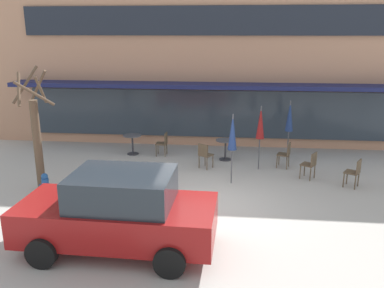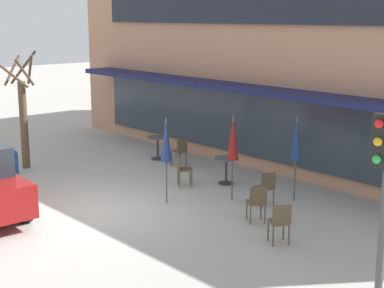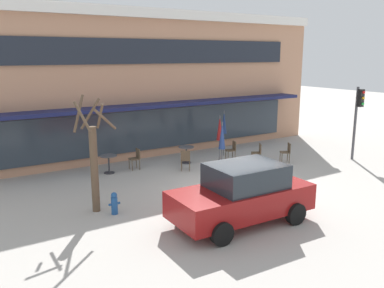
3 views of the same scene
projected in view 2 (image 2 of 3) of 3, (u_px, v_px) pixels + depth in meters
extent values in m
plane|color=#ADA8A0|center=(93.00, 212.00, 14.26)|extent=(80.00, 80.00, 0.00)
cube|color=tan|center=(341.00, 52.00, 20.01)|extent=(19.21, 8.00, 6.89)
cube|color=#191E4C|center=(249.00, 89.00, 17.25)|extent=(16.33, 1.10, 0.16)
cube|color=#1E232D|center=(262.00, 5.00, 17.05)|extent=(15.37, 0.10, 1.10)
cube|color=#2D3842|center=(259.00, 127.00, 17.83)|extent=(15.37, 0.10, 1.90)
cylinder|color=#333338|center=(158.00, 159.00, 19.47)|extent=(0.44, 0.44, 0.03)
cylinder|color=#333338|center=(158.00, 148.00, 19.40)|extent=(0.07, 0.07, 0.70)
cylinder|color=#4C4C51|center=(157.00, 137.00, 19.32)|extent=(0.70, 0.70, 0.03)
cylinder|color=#333338|center=(226.00, 183.00, 16.65)|extent=(0.44, 0.44, 0.03)
cylinder|color=#333338|center=(226.00, 171.00, 16.57)|extent=(0.07, 0.07, 0.70)
cylinder|color=#4C4C51|center=(226.00, 158.00, 16.49)|extent=(0.70, 0.70, 0.03)
cylinder|color=#4C4C51|center=(232.00, 159.00, 14.96)|extent=(0.04, 0.04, 2.20)
cone|color=maroon|center=(233.00, 138.00, 14.84)|extent=(0.28, 0.28, 1.10)
cylinder|color=#4C4C51|center=(296.00, 159.00, 14.90)|extent=(0.04, 0.04, 2.20)
cone|color=navy|center=(296.00, 138.00, 14.78)|extent=(0.28, 0.28, 1.10)
cylinder|color=#4C4C51|center=(166.00, 161.00, 14.71)|extent=(0.04, 0.04, 2.20)
cone|color=navy|center=(166.00, 140.00, 14.59)|extent=(0.28, 0.28, 1.10)
cylinder|color=brown|center=(268.00, 231.00, 12.41)|extent=(0.04, 0.04, 0.45)
cylinder|color=brown|center=(283.00, 229.00, 12.48)|extent=(0.04, 0.04, 0.45)
cylinder|color=brown|center=(273.00, 236.00, 12.09)|extent=(0.04, 0.04, 0.45)
cylinder|color=brown|center=(289.00, 235.00, 12.15)|extent=(0.04, 0.04, 0.45)
cube|color=brown|center=(279.00, 222.00, 12.23)|extent=(0.55, 0.55, 0.04)
cube|color=brown|center=(282.00, 215.00, 12.01)|extent=(0.24, 0.36, 0.40)
cylinder|color=brown|center=(190.00, 176.00, 16.62)|extent=(0.04, 0.04, 0.45)
cylinder|color=brown|center=(192.00, 179.00, 16.30)|extent=(0.04, 0.04, 0.45)
cylinder|color=brown|center=(178.00, 176.00, 16.58)|extent=(0.04, 0.04, 0.45)
cylinder|color=brown|center=(180.00, 180.00, 16.25)|extent=(0.04, 0.04, 0.45)
cube|color=brown|center=(185.00, 169.00, 16.38)|extent=(0.55, 0.55, 0.04)
cube|color=brown|center=(178.00, 162.00, 16.31)|extent=(0.36, 0.25, 0.40)
cylinder|color=brown|center=(171.00, 159.00, 18.60)|extent=(0.04, 0.04, 0.45)
cylinder|color=brown|center=(180.00, 157.00, 18.81)|extent=(0.04, 0.04, 0.45)
cylinder|color=brown|center=(178.00, 161.00, 18.34)|extent=(0.04, 0.04, 0.45)
cylinder|color=brown|center=(186.00, 159.00, 18.55)|extent=(0.04, 0.04, 0.45)
cube|color=brown|center=(179.00, 151.00, 18.52)|extent=(0.42, 0.42, 0.04)
cube|color=brown|center=(182.00, 146.00, 18.34)|extent=(0.06, 0.40, 0.40)
cylinder|color=brown|center=(247.00, 210.00, 13.69)|extent=(0.04, 0.04, 0.45)
cylinder|color=brown|center=(261.00, 210.00, 13.74)|extent=(0.04, 0.04, 0.45)
cylinder|color=brown|center=(250.00, 215.00, 13.36)|extent=(0.04, 0.04, 0.45)
cylinder|color=brown|center=(265.00, 214.00, 13.42)|extent=(0.04, 0.04, 0.45)
cube|color=brown|center=(256.00, 202.00, 13.50)|extent=(0.55, 0.55, 0.04)
cube|color=brown|center=(258.00, 195.00, 13.28)|extent=(0.25, 0.36, 0.40)
cylinder|color=brown|center=(255.00, 196.00, 14.79)|extent=(0.04, 0.04, 0.45)
cylinder|color=brown|center=(267.00, 194.00, 14.92)|extent=(0.04, 0.04, 0.45)
cylinder|color=brown|center=(262.00, 200.00, 14.49)|extent=(0.04, 0.04, 0.45)
cylinder|color=brown|center=(273.00, 198.00, 14.62)|extent=(0.04, 0.04, 0.45)
cube|color=brown|center=(264.00, 188.00, 14.65)|extent=(0.50, 0.50, 0.04)
cube|color=brown|center=(268.00, 181.00, 14.44)|extent=(0.16, 0.39, 0.40)
cylinder|color=black|center=(24.00, 209.00, 13.51)|extent=(0.65, 0.24, 0.64)
cylinder|color=brown|center=(24.00, 125.00, 18.12)|extent=(0.24, 0.24, 2.70)
cylinder|color=brown|center=(25.00, 72.00, 17.58)|extent=(0.08, 0.60, 0.84)
cylinder|color=brown|center=(30.00, 69.00, 17.90)|extent=(0.65, 0.21, 0.95)
cylinder|color=brown|center=(23.00, 67.00, 18.14)|extent=(0.60, 0.72, 1.05)
cylinder|color=brown|center=(12.00, 70.00, 17.91)|extent=(0.35, 0.71, 0.90)
cylinder|color=brown|center=(12.00, 75.00, 17.32)|extent=(0.89, 0.64, 0.76)
cylinder|color=#47474C|center=(384.00, 217.00, 8.86)|extent=(0.12, 0.12, 3.40)
cube|color=black|center=(383.00, 141.00, 8.48)|extent=(0.26, 0.20, 0.80)
sphere|color=red|center=(379.00, 124.00, 8.34)|extent=(0.13, 0.13, 0.13)
sphere|color=gold|center=(378.00, 142.00, 8.40)|extent=(0.13, 0.13, 0.13)
sphere|color=green|center=(377.00, 159.00, 8.45)|extent=(0.13, 0.13, 0.13)
cylinder|color=#1E4C8C|center=(15.00, 164.00, 17.72)|extent=(0.20, 0.20, 0.55)
sphere|color=#1E4C8C|center=(14.00, 154.00, 17.64)|extent=(0.19, 0.19, 0.19)
cylinder|color=#1E4C8C|center=(13.00, 162.00, 17.80)|extent=(0.10, 0.07, 0.07)
cylinder|color=#1E4C8C|center=(17.00, 163.00, 17.61)|extent=(0.10, 0.07, 0.07)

